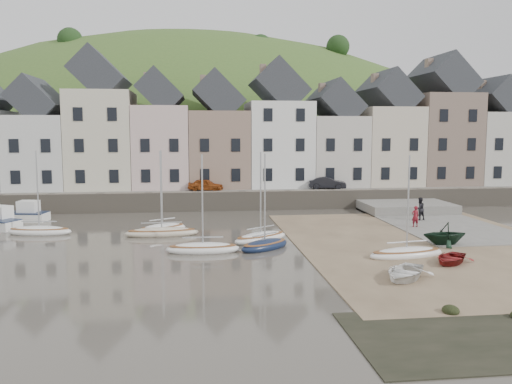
{
  "coord_description": "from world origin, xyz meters",
  "views": [
    {
      "loc": [
        -4.62,
        -32.38,
        7.53
      ],
      "look_at": [
        0.0,
        6.0,
        3.0
      ],
      "focal_mm": 36.83,
      "sensor_mm": 36.0,
      "label": 1
    }
  ],
  "objects": [
    {
      "name": "sailboat_1",
      "position": [
        -6.95,
        6.84,
        0.27
      ],
      "size": [
        4.05,
        3.27,
        6.32
      ],
      "color": "white",
      "rests_on": "ground"
    },
    {
      "name": "person_dark",
      "position": [
        14.07,
        8.84,
        1.07
      ],
      "size": [
        1.06,
        0.9,
        1.9
      ],
      "primitive_type": "imported",
      "rotation": [
        0.0,
        0.0,
        3.37
      ],
      "color": "black",
      "rests_on": "slipway"
    },
    {
      "name": "car_right",
      "position": [
        8.99,
        19.5,
        2.22
      ],
      "size": [
        3.98,
        2.28,
        1.24
      ],
      "primitive_type": "imported",
      "rotation": [
        0.0,
        0.0,
        1.3
      ],
      "color": "black",
      "rests_on": "quay_street"
    },
    {
      "name": "townhouse_terrace",
      "position": [
        1.76,
        24.0,
        7.32
      ],
      "size": [
        61.05,
        8.0,
        13.93
      ],
      "color": "silver",
      "rests_on": "quay_land"
    },
    {
      "name": "rowboat_white",
      "position": [
        5.94,
        -7.59,
        0.41
      ],
      "size": [
        4.01,
        4.14,
        0.7
      ],
      "primitive_type": "imported",
      "rotation": [
        0.0,
        0.0,
        -0.69
      ],
      "color": "white",
      "rests_on": "beach"
    },
    {
      "name": "slipway",
      "position": [
        15.0,
        8.0,
        0.06
      ],
      "size": [
        8.0,
        18.0,
        0.12
      ],
      "primitive_type": "cube",
      "color": "slate",
      "rests_on": "ground"
    },
    {
      "name": "seawall",
      "position": [
        0.0,
        17.0,
        0.9
      ],
      "size": [
        70.0,
        1.2,
        1.8
      ],
      "primitive_type": "cube",
      "color": "slate",
      "rests_on": "ground"
    },
    {
      "name": "sailboat_6",
      "position": [
        7.97,
        -3.01,
        0.26
      ],
      "size": [
        5.06,
        2.33,
        6.32
      ],
      "color": "white",
      "rests_on": "ground"
    },
    {
      "name": "hillside",
      "position": [
        -5.0,
        60.0,
        -17.99
      ],
      "size": [
        134.4,
        84.0,
        84.0
      ],
      "color": "#3E5D25",
      "rests_on": "ground"
    },
    {
      "name": "sailboat_2",
      "position": [
        -6.92,
        5.36,
        0.26
      ],
      "size": [
        5.34,
        1.75,
        6.32
      ],
      "color": "beige",
      "rests_on": "ground"
    },
    {
      "name": "quay_street",
      "position": [
        0.0,
        20.5,
        1.55
      ],
      "size": [
        70.0,
        7.0,
        0.1
      ],
      "primitive_type": "cube",
      "color": "slate",
      "rests_on": "quay_land"
    },
    {
      "name": "person_red",
      "position": [
        12.41,
        5.92,
        0.93
      ],
      "size": [
        0.62,
        0.44,
        1.63
      ],
      "primitive_type": "imported",
      "rotation": [
        0.0,
        0.0,
        3.23
      ],
      "color": "maroon",
      "rests_on": "slipway"
    },
    {
      "name": "sailboat_3",
      "position": [
        -4.08,
        -0.22,
        0.26
      ],
      "size": [
        4.63,
        1.61,
        6.32
      ],
      "color": "white",
      "rests_on": "ground"
    },
    {
      "name": "ground",
      "position": [
        0.0,
        0.0,
        0.0
      ],
      "size": [
        160.0,
        160.0,
        0.0
      ],
      "primitive_type": "plane",
      "color": "#484338",
      "rests_on": "ground"
    },
    {
      "name": "rowboat_green",
      "position": [
        11.69,
        -0.32,
        0.83
      ],
      "size": [
        2.94,
        2.55,
        1.53
      ],
      "primitive_type": "imported",
      "rotation": [
        0.0,
        0.0,
        -1.55
      ],
      "color": "black",
      "rests_on": "beach"
    },
    {
      "name": "sailboat_4",
      "position": [
        -0.08,
        2.68,
        0.26
      ],
      "size": [
        4.52,
        3.75,
        6.32
      ],
      "color": "white",
      "rests_on": "ground"
    },
    {
      "name": "sailboat_0",
      "position": [
        -15.83,
        6.96,
        0.26
      ],
      "size": [
        4.82,
        2.08,
        6.32
      ],
      "color": "white",
      "rests_on": "ground"
    },
    {
      "name": "sailboat_5",
      "position": [
        -0.13,
        0.25,
        0.27
      ],
      "size": [
        3.98,
        3.53,
        6.32
      ],
      "color": "#121E3A",
      "rests_on": "ground"
    },
    {
      "name": "beach",
      "position": [
        11.0,
        0.0,
        0.03
      ],
      "size": [
        18.0,
        26.0,
        0.06
      ],
      "primitive_type": "cube",
      "color": "brown",
      "rests_on": "ground"
    },
    {
      "name": "rowboat_red",
      "position": [
        9.8,
        -4.88,
        0.36
      ],
      "size": [
        3.49,
        3.49,
        0.6
      ],
      "primitive_type": "imported",
      "rotation": [
        0.0,
        0.0,
        -0.79
      ],
      "color": "maroon",
      "rests_on": "beach"
    },
    {
      "name": "motorboat_2",
      "position": [
        -18.87,
        13.0,
        0.58
      ],
      "size": [
        4.65,
        2.43,
        1.7
      ],
      "color": "white",
      "rests_on": "ground"
    },
    {
      "name": "car_left",
      "position": [
        -3.39,
        19.5,
        2.19
      ],
      "size": [
        3.72,
        2.37,
        1.18
      ],
      "primitive_type": "imported",
      "rotation": [
        0.0,
        0.0,
        1.27
      ],
      "color": "#9A4416",
      "rests_on": "quay_street"
    },
    {
      "name": "quay_land",
      "position": [
        0.0,
        32.0,
        0.75
      ],
      "size": [
        90.0,
        30.0,
        1.5
      ],
      "primitive_type": "cube",
      "color": "#3E5D25",
      "rests_on": "ground"
    }
  ]
}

